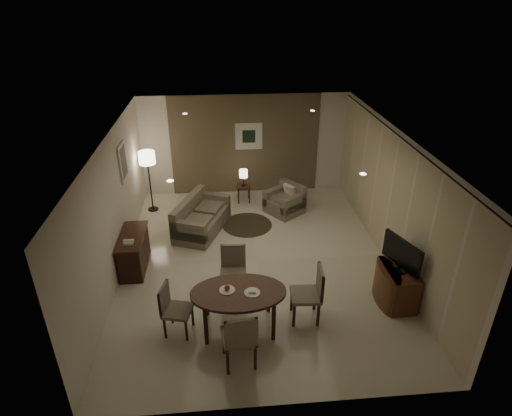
{
  "coord_description": "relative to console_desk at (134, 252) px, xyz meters",
  "views": [
    {
      "loc": [
        -0.68,
        -7.43,
        5.13
      ],
      "look_at": [
        0.0,
        0.2,
        1.15
      ],
      "focal_mm": 30.0,
      "sensor_mm": 36.0,
      "label": 1
    }
  ],
  "objects": [
    {
      "name": "room_shell",
      "position": [
        2.49,
        0.4,
        0.98
      ],
      "size": [
        5.5,
        7.0,
        2.7
      ],
      "color": "beige",
      "rests_on": "ground"
    },
    {
      "name": "taupe_accent",
      "position": [
        2.49,
        3.48,
        0.98
      ],
      "size": [
        3.96,
        0.03,
        2.7
      ],
      "primitive_type": "cube",
      "color": "brown",
      "rests_on": "wall_back"
    },
    {
      "name": "curtain_wall",
      "position": [
        5.17,
        0.0,
        0.95
      ],
      "size": [
        0.08,
        6.7,
        2.58
      ],
      "primitive_type": null,
      "color": "beige",
      "rests_on": "wall_right"
    },
    {
      "name": "curtain_rod",
      "position": [
        5.17,
        0.0,
        2.27
      ],
      "size": [
        0.03,
        6.8,
        0.03
      ],
      "primitive_type": "cylinder",
      "rotation": [
        1.57,
        0.0,
        0.0
      ],
      "color": "black",
      "rests_on": "wall_right"
    },
    {
      "name": "art_back_frame",
      "position": [
        2.59,
        3.46,
        1.23
      ],
      "size": [
        0.72,
        0.03,
        0.72
      ],
      "primitive_type": "cube",
      "color": "silver",
      "rests_on": "wall_back"
    },
    {
      "name": "art_back_canvas",
      "position": [
        2.59,
        3.44,
        1.23
      ],
      "size": [
        0.34,
        0.01,
        0.34
      ],
      "primitive_type": "cube",
      "color": "black",
      "rests_on": "wall_back"
    },
    {
      "name": "art_left_frame",
      "position": [
        -0.23,
        1.2,
        1.48
      ],
      "size": [
        0.03,
        0.6,
        0.8
      ],
      "primitive_type": "cube",
      "color": "silver",
      "rests_on": "wall_left"
    },
    {
      "name": "art_left_canvas",
      "position": [
        -0.21,
        1.2,
        1.48
      ],
      "size": [
        0.01,
        0.46,
        0.64
      ],
      "primitive_type": "cube",
      "color": "gray",
      "rests_on": "wall_left"
    },
    {
      "name": "downlight_nl",
      "position": [
        1.09,
        -1.8,
        2.31
      ],
      "size": [
        0.1,
        0.1,
        0.01
      ],
      "primitive_type": "cylinder",
      "color": "white",
      "rests_on": "ceiling"
    },
    {
      "name": "downlight_nr",
      "position": [
        3.89,
        -1.8,
        2.31
      ],
      "size": [
        0.1,
        0.1,
        0.01
      ],
      "primitive_type": "cylinder",
      "color": "white",
      "rests_on": "ceiling"
    },
    {
      "name": "downlight_fl",
      "position": [
        1.09,
        1.8,
        2.31
      ],
      "size": [
        0.1,
        0.1,
        0.01
      ],
      "primitive_type": "cylinder",
      "color": "white",
      "rests_on": "ceiling"
    },
    {
      "name": "downlight_fr",
      "position": [
        3.89,
        1.8,
        2.31
      ],
      "size": [
        0.1,
        0.1,
        0.01
      ],
      "primitive_type": "cylinder",
      "color": "white",
      "rests_on": "ceiling"
    },
    {
      "name": "console_desk",
      "position": [
        0.0,
        0.0,
        0.0
      ],
      "size": [
        0.48,
        1.2,
        0.75
      ],
      "primitive_type": null,
      "color": "#472217",
      "rests_on": "floor"
    },
    {
      "name": "telephone",
      "position": [
        0.0,
        -0.3,
        0.43
      ],
      "size": [
        0.2,
        0.14,
        0.09
      ],
      "primitive_type": null,
      "color": "white",
      "rests_on": "console_desk"
    },
    {
      "name": "tv_cabinet",
      "position": [
        4.89,
        -1.5,
        -0.03
      ],
      "size": [
        0.48,
        0.9,
        0.7
      ],
      "primitive_type": null,
      "color": "brown",
      "rests_on": "floor"
    },
    {
      "name": "flat_tv",
      "position": [
        4.87,
        -1.5,
        0.65
      ],
      "size": [
        0.36,
        0.85,
        0.6
      ],
      "primitive_type": null,
      "rotation": [
        0.0,
        0.0,
        0.35
      ],
      "color": "black",
      "rests_on": "tv_cabinet"
    },
    {
      "name": "dining_table",
      "position": [
        2.01,
        -1.91,
        -0.01
      ],
      "size": [
        1.57,
        0.98,
        0.74
      ],
      "primitive_type": null,
      "color": "#472217",
      "rests_on": "floor"
    },
    {
      "name": "chair_near",
      "position": [
        1.98,
        -2.67,
        0.14
      ],
      "size": [
        0.55,
        0.55,
        1.03
      ],
      "primitive_type": null,
      "rotation": [
        0.0,
        0.0,
        3.26
      ],
      "color": "#756A5A",
      "rests_on": "floor"
    },
    {
      "name": "chair_far",
      "position": [
        1.95,
        -1.1,
        0.12
      ],
      "size": [
        0.51,
        0.51,
        0.98
      ],
      "primitive_type": null,
      "rotation": [
        0.0,
        0.0,
        -0.08
      ],
      "color": "#756A5A",
      "rests_on": "floor"
    },
    {
      "name": "chair_left",
      "position": [
        1.02,
        -1.94,
        0.08
      ],
      "size": [
        0.53,
        0.53,
        0.9
      ],
      "primitive_type": null,
      "rotation": [
        0.0,
        0.0,
        1.34
      ],
      "color": "#756A5A",
      "rests_on": "floor"
    },
    {
      "name": "chair_right",
      "position": [
        3.15,
        -1.8,
        0.13
      ],
      "size": [
        0.52,
        0.52,
        1.02
      ],
      "primitive_type": null,
      "rotation": [
        0.0,
        0.0,
        -1.64
      ],
      "color": "#756A5A",
      "rests_on": "floor"
    },
    {
      "name": "plate_a",
      "position": [
        1.83,
        -1.86,
        0.37
      ],
      "size": [
        0.26,
        0.26,
        0.02
      ],
      "primitive_type": "cylinder",
      "color": "white",
      "rests_on": "dining_table"
    },
    {
      "name": "plate_b",
      "position": [
        2.23,
        -1.96,
        0.37
      ],
      "size": [
        0.26,
        0.26,
        0.02
      ],
      "primitive_type": "cylinder",
      "color": "white",
      "rests_on": "dining_table"
    },
    {
      "name": "fruit_apple",
      "position": [
        1.83,
        -1.86,
        0.42
      ],
      "size": [
        0.09,
        0.09,
        0.09
      ],
      "primitive_type": "sphere",
      "color": "#CB4017",
      "rests_on": "plate_a"
    },
    {
      "name": "napkin",
      "position": [
        2.23,
        -1.96,
        0.39
      ],
      "size": [
        0.12,
        0.08,
        0.03
      ],
      "primitive_type": "cube",
      "color": "white",
      "rests_on": "plate_b"
    },
    {
      "name": "round_rug",
      "position": [
        2.4,
        1.54,
        -0.37
      ],
      "size": [
        1.2,
        1.2,
        0.01
      ],
      "primitive_type": "cylinder",
      "color": "#3E3422",
      "rests_on": "floor"
    },
    {
      "name": "sofa",
      "position": [
        1.33,
        1.38,
        0.02
      ],
      "size": [
        1.85,
        1.38,
        0.78
      ],
      "primitive_type": null,
      "rotation": [
        0.0,
        0.0,
        1.2
      ],
      "color": "#756A5A",
      "rests_on": "floor"
    },
    {
      "name": "armchair",
      "position": [
        3.38,
        2.12,
        -0.01
      ],
      "size": [
        1.11,
        1.12,
        0.73
      ],
      "primitive_type": null,
      "rotation": [
        0.0,
        0.0,
        -0.93
      ],
      "color": "#756A5A",
      "rests_on": "floor"
    },
    {
      "name": "side_table",
      "position": [
        2.4,
        2.84,
        -0.15
      ],
      "size": [
        0.35,
        0.35,
        0.45
      ],
      "primitive_type": null,
      "color": "black",
      "rests_on": "floor"
    },
    {
      "name": "table_lamp",
      "position": [
        2.4,
        2.84,
        0.32
      ],
      "size": [
        0.22,
        0.22,
        0.5
      ],
      "primitive_type": null,
      "color": "#FFEAC1",
      "rests_on": "side_table"
    },
    {
      "name": "floor_lamp",
      "position": [
        0.03,
        2.56,
        0.41
      ],
      "size": [
        0.4,
        0.4,
        1.58
      ],
      "primitive_type": null,
      "color": "#FFE5B7",
      "rests_on": "floor"
    }
  ]
}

